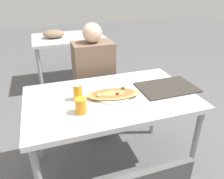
% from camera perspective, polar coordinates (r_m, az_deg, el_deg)
% --- Properties ---
extents(ground_plane, '(14.00, 14.00, 0.00)m').
position_cam_1_polar(ground_plane, '(2.18, -0.24, -19.50)').
color(ground_plane, '#59595B').
extents(dining_table, '(1.32, 0.79, 0.76)m').
position_cam_1_polar(dining_table, '(1.75, -0.28, -3.97)').
color(dining_table, silver).
rests_on(dining_table, ground_plane).
extents(chair_far_seated, '(0.40, 0.40, 0.86)m').
position_cam_1_polar(chair_far_seated, '(2.46, -5.14, 0.57)').
color(chair_far_seated, '#4C4C4C').
rests_on(chair_far_seated, ground_plane).
extents(person_seated, '(0.40, 0.28, 1.21)m').
position_cam_1_polar(person_seated, '(2.27, -4.69, 4.37)').
color(person_seated, '#2D2D38').
rests_on(person_seated, ground_plane).
extents(pizza_main, '(0.43, 0.26, 0.06)m').
position_cam_1_polar(pizza_main, '(1.70, 0.30, -1.27)').
color(pizza_main, white).
rests_on(pizza_main, dining_table).
extents(soda_can, '(0.07, 0.07, 0.12)m').
position_cam_1_polar(soda_can, '(1.66, -8.92, -0.70)').
color(soda_can, orange).
rests_on(soda_can, dining_table).
extents(drink_glass, '(0.08, 0.08, 0.11)m').
position_cam_1_polar(drink_glass, '(1.50, -8.10, -4.20)').
color(drink_glass, orange).
rests_on(drink_glass, dining_table).
extents(serving_tray, '(0.47, 0.32, 0.01)m').
position_cam_1_polar(serving_tray, '(1.89, 14.14, 0.55)').
color(serving_tray, '#332D28').
rests_on(serving_tray, dining_table).
extents(background_table, '(1.10, 0.80, 0.88)m').
position_cam_1_polar(background_table, '(3.58, -11.84, 12.39)').
color(background_table, silver).
rests_on(background_table, ground_plane).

